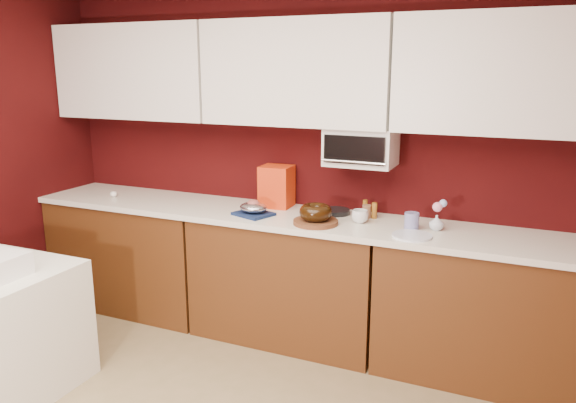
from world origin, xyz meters
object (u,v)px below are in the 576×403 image
(pandoro_box, at_px, (277,186))
(flower_vase, at_px, (437,222))
(bundt_cake, at_px, (316,212))
(coffee_mug, at_px, (360,215))
(blue_jar, at_px, (412,221))
(toaster_oven, at_px, (361,147))
(foil_ham_nest, at_px, (253,207))

(pandoro_box, distance_m, flower_vase, 1.18)
(bundt_cake, relative_size, coffee_mug, 2.04)
(coffee_mug, xyz_separation_m, flower_vase, (0.48, 0.03, 0.00))
(blue_jar, bearing_deg, flower_vase, 18.63)
(toaster_oven, bearing_deg, flower_vase, -13.55)
(flower_vase, bearing_deg, pandoro_box, 172.69)
(toaster_oven, height_order, pandoro_box, toaster_oven)
(flower_vase, bearing_deg, bundt_cake, -166.36)
(toaster_oven, height_order, bundt_cake, toaster_oven)
(toaster_oven, xyz_separation_m, bundt_cake, (-0.20, -0.31, -0.40))
(bundt_cake, height_order, blue_jar, bundt_cake)
(blue_jar, height_order, flower_vase, flower_vase)
(blue_jar, bearing_deg, pandoro_box, 169.02)
(pandoro_box, relative_size, flower_vase, 2.72)
(coffee_mug, distance_m, flower_vase, 0.48)
(foil_ham_nest, distance_m, pandoro_box, 0.31)
(bundt_cake, distance_m, coffee_mug, 0.29)
(pandoro_box, distance_m, blue_jar, 1.04)
(flower_vase, bearing_deg, toaster_oven, 166.45)
(pandoro_box, height_order, flower_vase, pandoro_box)
(toaster_oven, xyz_separation_m, flower_vase, (0.54, -0.13, -0.42))
(foil_ham_nest, height_order, blue_jar, blue_jar)
(toaster_oven, height_order, blue_jar, toaster_oven)
(toaster_oven, xyz_separation_m, coffee_mug, (0.05, -0.16, -0.42))
(blue_jar, xyz_separation_m, flower_vase, (0.14, 0.05, 0.00))
(coffee_mug, height_order, blue_jar, blue_jar)
(pandoro_box, relative_size, coffee_mug, 2.87)
(pandoro_box, bearing_deg, toaster_oven, -5.19)
(pandoro_box, height_order, coffee_mug, pandoro_box)
(blue_jar, distance_m, flower_vase, 0.15)
(flower_vase, bearing_deg, blue_jar, -161.37)
(pandoro_box, bearing_deg, blue_jar, -14.35)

